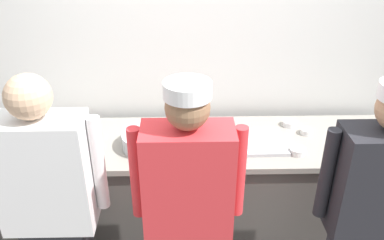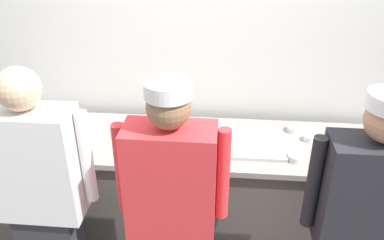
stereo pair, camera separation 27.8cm
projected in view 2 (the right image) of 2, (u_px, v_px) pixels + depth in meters
name	position (u px, v px, depth m)	size (l,w,h in m)	color
wall_back	(208.00, 57.00, 3.02)	(4.51, 0.10, 2.75)	silver
prep_counter	(202.00, 193.00, 3.02)	(2.87, 0.72, 0.92)	#56514C
chef_near_left	(43.00, 200.00, 2.27)	(0.62, 0.24, 1.71)	#2D2D33
chef_center	(172.00, 214.00, 2.17)	(0.61, 0.24, 1.68)	#2D2D33
chef_far_right	(360.00, 229.00, 2.08)	(0.60, 0.24, 1.67)	#2D2D33
plate_stack_front	(360.00, 157.00, 2.55)	(0.19, 0.19, 0.07)	white
plate_stack_rear	(69.00, 122.00, 2.96)	(0.21, 0.21, 0.08)	white
mixing_bowl_steel	(149.00, 137.00, 2.74)	(0.39, 0.39, 0.11)	#B7BABF
sheet_tray	(252.00, 145.00, 2.73)	(0.45, 0.36, 0.02)	#B7BABF
squeeze_bottle_primary	(196.00, 146.00, 2.57)	(0.06, 0.06, 0.19)	#56A333
ramekin_red_sauce	(294.00, 128.00, 2.91)	(0.10, 0.10, 0.04)	white
ramekin_yellow_sauce	(310.00, 138.00, 2.80)	(0.08, 0.08, 0.04)	white
ramekin_orange_sauce	(349.00, 141.00, 2.76)	(0.10, 0.10, 0.04)	white
ramekin_green_sauce	(296.00, 157.00, 2.58)	(0.11, 0.11, 0.04)	white
deli_cup	(47.00, 120.00, 2.98)	(0.09, 0.09, 0.09)	white
chefs_knife	(39.00, 140.00, 2.80)	(0.27, 0.03, 0.02)	#B7BABF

